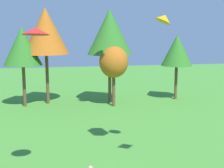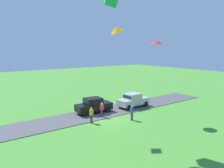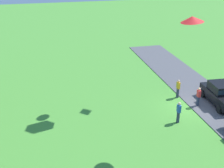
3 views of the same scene
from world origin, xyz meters
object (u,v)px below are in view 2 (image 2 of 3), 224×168
object	(u,v)px
person_watching_sky	(91,115)
person_beside_suv	(132,112)
kite_delta_high_right	(157,42)
kite_delta_low_drifter	(117,29)
car_sedan_near_entrance	(133,100)
person_on_lawn	(102,110)
car_sedan_far_end	(94,105)

from	to	relation	value
person_watching_sky	person_beside_suv	size ratio (longest dim) A/B	1.00
person_watching_sky	kite_delta_high_right	size ratio (longest dim) A/B	1.25
kite_delta_low_drifter	car_sedan_near_entrance	bearing A→B (deg)	-138.39
kite_delta_high_right	person_on_lawn	bearing A→B (deg)	-39.22
car_sedan_near_entrance	person_on_lawn	xyz separation A→B (m)	(5.76, 1.16, -0.16)
person_on_lawn	kite_delta_high_right	bearing A→B (deg)	140.78
person_on_lawn	kite_delta_low_drifter	bearing A→B (deg)	65.82
car_sedan_far_end	kite_delta_high_right	size ratio (longest dim) A/B	3.29
person_beside_suv	kite_delta_low_drifter	size ratio (longest dim) A/B	1.69
car_sedan_near_entrance	person_beside_suv	bearing A→B (deg)	47.13
person_watching_sky	kite_delta_low_drifter	world-z (taller)	kite_delta_low_drifter
person_beside_suv	kite_delta_low_drifter	distance (m)	10.48
car_sedan_near_entrance	kite_delta_high_right	bearing A→B (deg)	76.80
car_sedan_far_end	person_watching_sky	xyz separation A→B (m)	(2.07, 2.95, -0.16)
kite_delta_high_right	person_watching_sky	bearing A→B (deg)	-23.15
person_watching_sky	person_beside_suv	world-z (taller)	same
car_sedan_far_end	person_on_lawn	distance (m)	2.00
car_sedan_near_entrance	car_sedan_far_end	world-z (taller)	same
car_sedan_far_end	person_beside_suv	xyz separation A→B (m)	(-1.99, 4.77, -0.16)
person_beside_suv	person_watching_sky	bearing A→B (deg)	-24.14
car_sedan_near_entrance	kite_delta_low_drifter	xyz separation A→B (m)	(8.72, 7.74, 8.19)
person_on_lawn	kite_delta_low_drifter	world-z (taller)	kite_delta_low_drifter
car_sedan_near_entrance	person_on_lawn	size ratio (longest dim) A/B	2.59
car_sedan_far_end	kite_delta_low_drifter	bearing A→B (deg)	70.27
person_on_lawn	kite_delta_low_drifter	distance (m)	11.03
person_on_lawn	kite_delta_low_drifter	xyz separation A→B (m)	(2.95, 6.58, 8.35)
person_beside_suv	person_on_lawn	bearing A→B (deg)	-52.78
car_sedan_near_entrance	person_on_lawn	world-z (taller)	car_sedan_near_entrance
car_sedan_far_end	person_beside_suv	bearing A→B (deg)	112.64
kite_delta_low_drifter	kite_delta_high_right	xyz separation A→B (m)	(-7.56, -2.82, -0.76)
person_on_lawn	kite_delta_high_right	xyz separation A→B (m)	(-4.61, 3.76, 7.59)
car_sedan_far_end	person_on_lawn	xyz separation A→B (m)	(0.12, 1.99, -0.16)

